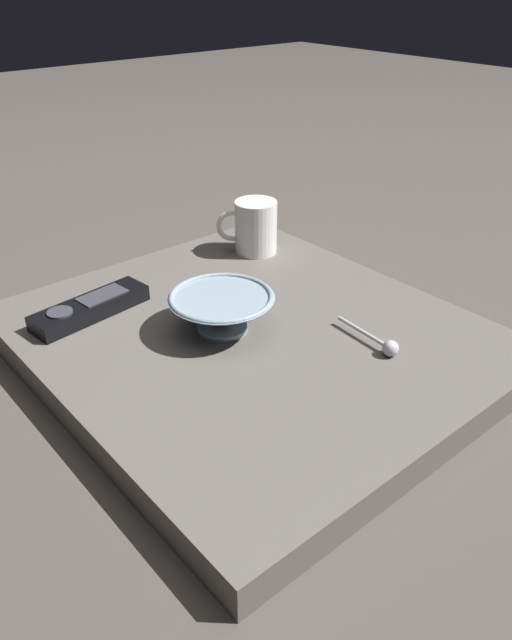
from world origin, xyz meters
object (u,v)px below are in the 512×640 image
cereal_bowl (222,310)px  coffee_mug (255,227)px  tv_remote_near (90,308)px  teaspoon (384,345)px

cereal_bowl → coffee_mug: size_ratio=1.59×
tv_remote_near → teaspoon: bearing=-143.8°
cereal_bowl → teaspoon: bearing=-144.7°
teaspoon → tv_remote_near: 0.45m
coffee_mug → teaspoon: 0.39m
coffee_mug → tv_remote_near: size_ratio=0.51×
coffee_mug → cereal_bowl: bearing=130.2°
cereal_bowl → tv_remote_near: (0.17, 0.13, -0.02)m
tv_remote_near → cereal_bowl: bearing=-142.7°
cereal_bowl → tv_remote_near: bearing=37.3°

